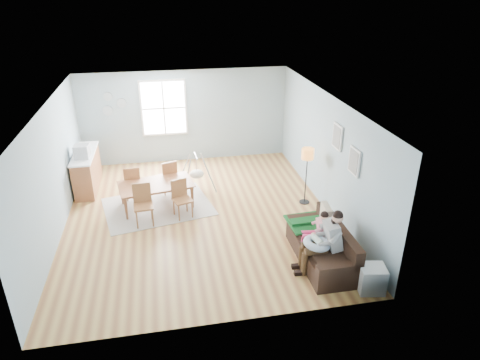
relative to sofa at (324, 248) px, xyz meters
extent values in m
cube|color=#9A5F36|center=(-2.20, 2.20, -0.31)|extent=(8.40, 9.40, 0.08)
cube|color=white|center=(-2.20, 2.20, 2.73)|extent=(8.40, 9.40, 0.60)
cube|color=#88A2B2|center=(-2.20, 6.86, 1.08)|extent=(8.40, 0.08, 3.90)
cube|color=#88A2B2|center=(-2.20, -2.46, 1.08)|extent=(8.40, 0.08, 3.90)
cube|color=#88A2B2|center=(1.96, 2.20, 1.08)|extent=(0.08, 9.40, 3.90)
cube|color=white|center=(-2.80, 5.67, 1.38)|extent=(1.32, 0.06, 1.62)
cube|color=white|center=(-2.80, 5.64, 1.38)|extent=(1.20, 0.02, 1.50)
cube|color=white|center=(-2.80, 5.63, 1.38)|extent=(1.20, 0.03, 0.04)
cube|color=white|center=(-2.80, 5.63, 1.38)|extent=(0.04, 0.03, 1.50)
cube|color=white|center=(0.77, 0.70, 1.48)|extent=(0.04, 0.44, 0.54)
cube|color=slate|center=(0.75, 0.70, 1.48)|extent=(0.01, 0.36, 0.46)
cube|color=white|center=(0.77, 1.60, 1.68)|extent=(0.04, 0.44, 0.54)
cube|color=slate|center=(0.75, 1.60, 1.68)|extent=(0.01, 0.36, 0.46)
cylinder|color=#8DA0A9|center=(-4.30, 5.67, 1.78)|extent=(0.24, 0.02, 0.24)
cylinder|color=#8DA0A9|center=(-3.95, 5.67, 1.58)|extent=(0.26, 0.02, 0.26)
cylinder|color=#8DA0A9|center=(-4.35, 5.67, 1.38)|extent=(0.28, 0.02, 0.28)
cube|color=black|center=(-0.06, 0.00, -0.08)|extent=(0.83, 1.92, 0.38)
cube|color=black|center=(0.26, 0.00, 0.31)|extent=(0.19, 1.92, 0.39)
cube|color=black|center=(-0.05, -0.87, 0.18)|extent=(0.82, 0.18, 0.15)
cube|color=black|center=(-0.06, 0.87, 0.18)|extent=(0.82, 0.18, 0.15)
cube|color=#145B23|center=(-0.08, 0.64, 0.22)|extent=(0.93, 0.82, 0.04)
cube|color=tan|center=(0.20, 0.50, 0.42)|extent=(0.17, 0.45, 0.44)
cube|color=gray|center=(0.03, -0.28, 0.48)|extent=(0.34, 0.42, 0.55)
sphere|color=#E3A38B|center=(0.08, -0.28, 0.84)|extent=(0.20, 0.20, 0.20)
sphere|color=black|center=(0.08, -0.28, 0.88)|extent=(0.19, 0.19, 0.19)
cylinder|color=#372214|center=(-0.31, -0.36, 0.22)|extent=(0.43, 0.17, 0.15)
cylinder|color=#372214|center=(-0.30, -0.16, 0.22)|extent=(0.43, 0.17, 0.15)
cylinder|color=#372214|center=(-0.51, -0.35, -0.04)|extent=(0.12, 0.12, 0.48)
cylinder|color=#372214|center=(-0.50, -0.15, -0.04)|extent=(0.12, 0.12, 0.48)
cube|color=black|center=(-0.58, -0.35, -0.23)|extent=(0.22, 0.10, 0.08)
cube|color=black|center=(-0.57, -0.15, -0.23)|extent=(0.22, 0.10, 0.08)
torus|color=silver|center=(-0.27, -0.27, 0.33)|extent=(0.57, 0.56, 0.21)
cylinder|color=silver|center=(-0.27, -0.27, 0.40)|extent=(0.17, 0.29, 0.12)
sphere|color=#E3A38B|center=(-0.28, -0.12, 0.42)|extent=(0.10, 0.10, 0.10)
cube|color=white|center=(-0.01, 0.17, 0.37)|extent=(0.25, 0.28, 0.35)
sphere|color=#E3A38B|center=(0.02, 0.17, 0.61)|extent=(0.16, 0.16, 0.16)
sphere|color=black|center=(0.02, 0.17, 0.64)|extent=(0.16, 0.16, 0.16)
cylinder|color=#EB3974|center=(-0.24, 0.13, 0.22)|extent=(0.30, 0.12, 0.09)
cylinder|color=#EB3974|center=(-0.23, 0.27, 0.22)|extent=(0.30, 0.12, 0.09)
cylinder|color=#EB3974|center=(-0.38, 0.15, 0.06)|extent=(0.07, 0.07, 0.29)
cylinder|color=#EB3974|center=(-0.36, 0.28, 0.06)|extent=(0.07, 0.07, 0.29)
cylinder|color=black|center=(0.42, 2.36, -0.26)|extent=(0.25, 0.25, 0.03)
cylinder|color=black|center=(0.42, 2.36, 0.35)|extent=(0.03, 0.03, 1.25)
cylinder|color=orange|center=(0.42, 2.36, 1.02)|extent=(0.28, 0.28, 0.25)
cube|color=white|center=(0.50, -1.00, -0.03)|extent=(0.50, 0.46, 0.49)
cube|color=black|center=(0.31, -0.96, -0.03)|extent=(0.09, 0.33, 0.39)
cube|color=#A29B94|center=(-3.14, 2.81, -0.27)|extent=(2.79, 2.33, 0.01)
imported|color=brown|center=(-3.14, 2.81, 0.03)|extent=(1.86, 1.25, 0.60)
cube|color=brown|center=(-3.43, 2.05, 0.18)|extent=(0.45, 0.45, 0.04)
cube|color=brown|center=(-3.45, 2.24, 0.43)|extent=(0.40, 0.07, 0.46)
cylinder|color=brown|center=(-3.59, 1.87, -0.05)|extent=(0.04, 0.04, 0.45)
cylinder|color=brown|center=(-3.25, 1.89, -0.05)|extent=(0.04, 0.04, 0.45)
cylinder|color=brown|center=(-3.61, 2.21, -0.05)|extent=(0.04, 0.04, 0.45)
cylinder|color=brown|center=(-3.28, 2.23, -0.05)|extent=(0.04, 0.04, 0.45)
cube|color=brown|center=(-2.56, 2.23, 0.15)|extent=(0.50, 0.50, 0.04)
cube|color=brown|center=(-2.62, 2.40, 0.39)|extent=(0.37, 0.15, 0.44)
cylinder|color=brown|center=(-2.67, 2.03, -0.06)|extent=(0.04, 0.04, 0.43)
cylinder|color=brown|center=(-2.36, 2.13, -0.06)|extent=(0.04, 0.04, 0.43)
cylinder|color=brown|center=(-2.77, 2.33, -0.06)|extent=(0.04, 0.04, 0.43)
cylinder|color=brown|center=(-2.46, 2.43, -0.06)|extent=(0.04, 0.04, 0.43)
cube|color=brown|center=(-3.71, 3.40, 0.16)|extent=(0.43, 0.43, 0.04)
cube|color=brown|center=(-3.70, 3.22, 0.40)|extent=(0.38, 0.06, 0.44)
cylinder|color=brown|center=(-3.56, 3.57, -0.06)|extent=(0.04, 0.04, 0.43)
cylinder|color=brown|center=(-3.89, 3.55, -0.06)|extent=(0.04, 0.04, 0.43)
cylinder|color=brown|center=(-3.54, 3.25, -0.06)|extent=(0.04, 0.04, 0.43)
cylinder|color=brown|center=(-3.86, 3.23, -0.06)|extent=(0.04, 0.04, 0.43)
cube|color=brown|center=(-2.84, 3.58, 0.16)|extent=(0.51, 0.51, 0.04)
cube|color=brown|center=(-2.78, 3.41, 0.40)|extent=(0.38, 0.16, 0.44)
cylinder|color=brown|center=(-2.74, 3.79, -0.06)|extent=(0.04, 0.04, 0.43)
cylinder|color=brown|center=(-3.05, 3.68, -0.06)|extent=(0.04, 0.04, 0.43)
cylinder|color=brown|center=(-2.63, 3.48, -0.06)|extent=(0.04, 0.04, 0.43)
cylinder|color=brown|center=(-2.95, 3.37, -0.06)|extent=(0.04, 0.04, 0.43)
cube|color=brown|center=(-4.90, 4.24, 0.20)|extent=(0.49, 1.71, 0.95)
cube|color=white|center=(-4.90, 4.24, 0.68)|extent=(0.53, 1.75, 0.04)
cube|color=#AEAEB3|center=(-4.88, 3.91, 0.87)|extent=(0.37, 0.36, 0.33)
cube|color=black|center=(-5.04, 3.93, 0.87)|extent=(0.04, 0.27, 0.23)
cylinder|color=#AEAEB3|center=(-2.09, 3.69, 0.63)|extent=(0.06, 0.51, 0.04)
ellipsoid|color=beige|center=(-2.09, 3.69, 0.11)|extent=(0.37, 0.37, 0.23)
cylinder|color=#AEAEB3|center=(-2.09, 3.69, 0.37)|extent=(0.01, 0.01, 0.41)
cylinder|color=#AEAEB3|center=(-2.36, 3.39, 0.19)|extent=(0.30, 0.35, 0.90)
cylinder|color=#AEAEB3|center=(-1.79, 3.42, 0.19)|extent=(0.33, 0.31, 0.90)
cylinder|color=#AEAEB3|center=(-2.40, 3.96, 0.19)|extent=(0.33, 0.31, 0.90)
cylinder|color=#AEAEB3|center=(-1.82, 4.00, 0.19)|extent=(0.30, 0.35, 0.90)
camera|label=1|loc=(-2.89, -6.49, 4.71)|focal=32.00mm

